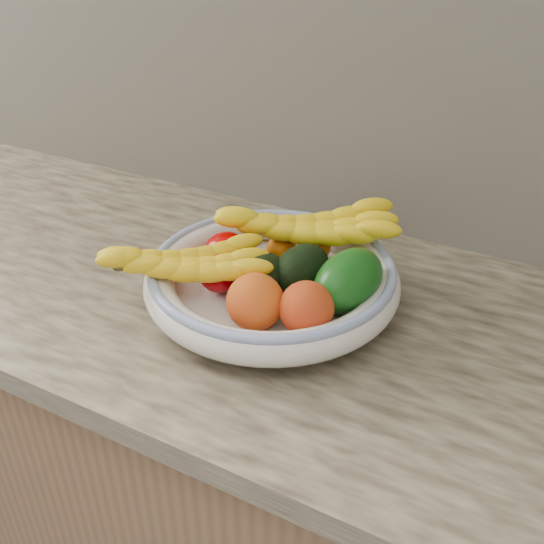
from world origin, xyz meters
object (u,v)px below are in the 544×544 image
Objects in this scene: green_mango at (348,281)px; banana_bunch_back at (305,232)px; banana_bunch_front at (186,268)px; fruit_bowl at (272,278)px.

green_mango and banana_bunch_back have the same top height.
banana_bunch_front is at bearing -149.74° from banana_bunch_back.
banana_bunch_front is (-0.11, -0.17, -0.01)m from banana_bunch_back.
banana_bunch_back is 0.21m from banana_bunch_front.
fruit_bowl is 0.10m from banana_bunch_back.
green_mango is at bearing -17.95° from banana_bunch_front.
banana_bunch_back is (-0.11, 0.09, 0.01)m from green_mango.
green_mango is at bearing -65.29° from banana_bunch_back.
banana_bunch_back is at bearing 83.31° from fruit_bowl.
fruit_bowl is at bearing -1.12° from banana_bunch_front.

